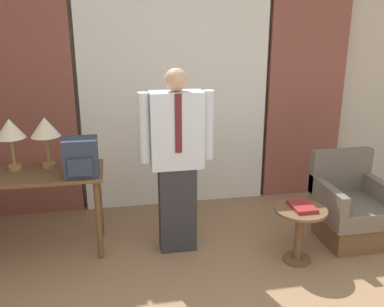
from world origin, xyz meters
The scene contains 12 objects.
wall_back centered at (0.00, 3.10, 1.35)m, with size 10.00×0.06×2.70m.
curtain_sheer_center centered at (0.00, 2.97, 1.29)m, with size 2.01×0.06×2.58m.
curtain_drape_left centered at (-1.49, 2.97, 1.29)m, with size 0.90×0.06×2.58m.
curtain_drape_right centered at (1.49, 2.97, 1.29)m, with size 0.90×0.06×2.58m.
desk centered at (-1.40, 2.11, 0.65)m, with size 1.23×0.54×0.76m.
table_lamp_left centered at (-1.55, 2.24, 1.12)m, with size 0.25×0.25×0.46m.
table_lamp_right centered at (-1.26, 2.24, 1.12)m, with size 0.25×0.25×0.46m.
backpack centered at (-0.96, 1.97, 0.92)m, with size 0.28×0.24×0.32m.
person centered at (-0.15, 1.94, 0.89)m, with size 0.65×0.21×1.65m.
armchair centered at (1.47, 1.80, 0.31)m, with size 0.61×0.63×0.83m.
side_table centered at (0.84, 1.53, 0.34)m, with size 0.44×0.44×0.50m.
book centered at (0.86, 1.54, 0.51)m, with size 0.18×0.25×0.03m.
Camera 1 is at (-0.68, -1.53, 2.05)m, focal length 40.00 mm.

